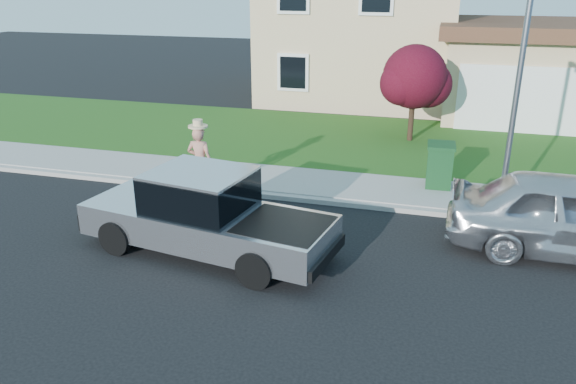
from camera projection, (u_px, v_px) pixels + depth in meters
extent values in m
plane|color=black|center=(237.00, 249.00, 11.46)|extent=(80.00, 80.00, 0.00)
cube|color=gray|center=(317.00, 200.00, 13.79)|extent=(40.00, 0.20, 0.12)
cube|color=gray|center=(326.00, 185.00, 14.78)|extent=(40.00, 2.00, 0.15)
cube|color=#164614|center=(354.00, 141.00, 18.83)|extent=(40.00, 7.00, 0.10)
cube|color=tan|center=(366.00, 24.00, 25.60)|extent=(8.00, 9.00, 6.40)
cube|color=tan|center=(519.00, 76.00, 21.83)|extent=(5.50, 6.00, 3.20)
cube|color=white|center=(526.00, 100.00, 19.24)|extent=(4.60, 0.12, 2.30)
cube|color=#4C2D1E|center=(526.00, 28.00, 21.19)|extent=(6.20, 6.80, 0.50)
cube|color=black|center=(293.00, 72.00, 22.63)|extent=(1.30, 0.10, 1.50)
cylinder|color=black|center=(117.00, 237.00, 11.17)|extent=(0.74, 0.37, 0.71)
cylinder|color=black|center=(166.00, 209.00, 12.54)|extent=(0.74, 0.37, 0.71)
cylinder|color=black|center=(256.00, 269.00, 9.94)|extent=(0.74, 0.37, 0.71)
cylinder|color=black|center=(293.00, 234.00, 11.32)|extent=(0.74, 0.37, 0.71)
cube|color=silver|center=(208.00, 224.00, 11.13)|extent=(5.24, 2.53, 0.63)
cube|color=black|center=(200.00, 192.00, 10.94)|extent=(2.09, 1.91, 0.75)
cube|color=silver|center=(199.00, 173.00, 10.80)|extent=(2.09, 1.91, 0.07)
cube|color=black|center=(284.00, 225.00, 10.36)|extent=(1.80, 1.73, 0.05)
cube|color=black|center=(108.00, 209.00, 12.16)|extent=(0.37, 1.67, 0.35)
cube|color=black|center=(327.00, 257.00, 10.19)|extent=(0.37, 1.67, 0.22)
cube|color=black|center=(197.00, 176.00, 12.05)|extent=(0.13, 0.21, 0.16)
imported|color=tan|center=(200.00, 162.00, 13.96)|extent=(0.66, 0.44, 1.79)
cylinder|color=#D0B685|center=(198.00, 126.00, 13.63)|extent=(0.48, 0.48, 0.05)
cylinder|color=#D0B685|center=(198.00, 123.00, 13.61)|extent=(0.24, 0.24, 0.17)
imported|color=#B4B6BC|center=(576.00, 216.00, 10.97)|extent=(4.91, 2.09, 1.65)
cylinder|color=black|center=(411.00, 119.00, 18.51)|extent=(0.18, 0.18, 1.43)
sphere|color=#490F1C|center=(415.00, 77.00, 18.02)|extent=(2.06, 2.06, 2.06)
sphere|color=#490F1C|center=(428.00, 84.00, 18.24)|extent=(1.52, 1.52, 1.52)
sphere|color=#490F1C|center=(402.00, 83.00, 17.93)|extent=(1.43, 1.43, 1.43)
cube|color=#0F3A19|center=(439.00, 167.00, 14.33)|extent=(0.64, 0.74, 1.04)
cube|color=#0F3A19|center=(442.00, 145.00, 14.13)|extent=(0.71, 0.81, 0.08)
cylinder|color=slate|center=(514.00, 112.00, 11.70)|extent=(0.12, 0.12, 5.12)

